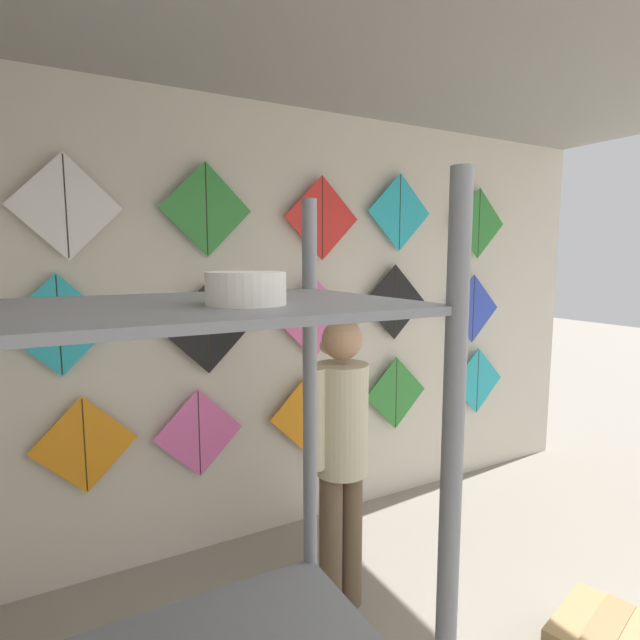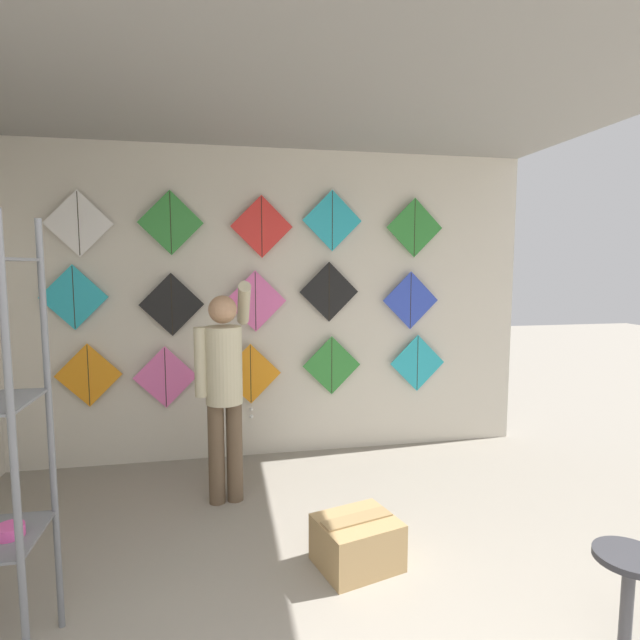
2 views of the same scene
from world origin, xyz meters
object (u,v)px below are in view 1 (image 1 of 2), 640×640
shopkeeper (340,439)px  kite_8 (395,302)px  kite_2 (307,418)px  kite_4 (477,381)px  kite_3 (396,393)px  kite_7 (314,318)px  kite_9 (473,309)px  kite_14 (479,223)px  kite_11 (206,209)px  kite_12 (322,218)px  kite_0 (85,445)px  kite_1 (199,433)px  kite_10 (66,207)px  kite_6 (208,329)px  kite_5 (59,325)px  kite_13 (400,212)px

shopkeeper → kite_8: 1.40m
kite_2 → kite_4: (1.60, 0.00, 0.06)m
kite_3 → kite_8: (-0.03, 0.00, 0.69)m
kite_7 → kite_9: size_ratio=1.00×
kite_14 → kite_3: bearing=180.0°
kite_4 → kite_11: size_ratio=1.00×
kite_14 → kite_12: bearing=180.0°
kite_3 → kite_12: 1.42m
shopkeeper → kite_0: bearing=137.0°
shopkeeper → kite_0: (-1.14, 0.82, -0.10)m
kite_0 → kite_11: bearing=0.0°
kite_1 → kite_10: kite_10 is taller
shopkeeper → kite_9: (1.76, 0.82, 0.50)m
kite_10 → kite_14: kite_14 is taller
shopkeeper → kite_12: 1.48m
shopkeeper → kite_3: shopkeeper is taller
kite_3 → kite_6: 1.54m
kite_2 → kite_5: size_ratio=1.25×
shopkeeper → kite_8: size_ratio=2.99×
kite_6 → kite_9: (2.19, 0.00, 0.01)m
kite_12 → kite_8: bearing=0.0°
kite_4 → kite_8: kite_8 is taller
kite_1 → kite_6: kite_6 is taller
kite_9 → kite_10: bearing=180.0°
kite_0 → kite_9: kite_9 is taller
kite_1 → kite_4: 2.35m
kite_7 → kite_8: bearing=0.0°
kite_0 → kite_12: (1.49, 0.00, 1.27)m
shopkeeper → kite_14: (1.78, 0.82, 1.19)m
kite_4 → kite_12: bearing=180.0°
kite_2 → kite_13: bearing=0.1°
kite_2 → kite_14: (1.55, 0.00, 1.36)m
kite_0 → kite_8: 2.21m
kite_12 → kite_13: size_ratio=1.00×
kite_3 → kite_9: size_ratio=1.00×
kite_13 → kite_14: bearing=0.0°
kite_13 → kite_7: bearing=180.0°
kite_9 → kite_3: bearing=180.0°
kite_11 → kite_13: (1.41, 0.00, 0.04)m
kite_12 → kite_4: bearing=0.0°
kite_2 → kite_9: kite_9 is taller
kite_9 → kite_14: size_ratio=1.00×
kite_7 → kite_10: kite_10 is taller
kite_8 → kite_0: bearing=180.0°
kite_1 → kite_9: size_ratio=1.00×
shopkeeper → kite_9: bearing=18.0°
kite_1 → kite_9: (2.26, 0.00, 0.65)m
kite_1 → kite_14: (2.29, 0.00, 1.33)m
kite_5 → kite_8: bearing=0.0°
kite_0 → kite_1: size_ratio=1.00×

